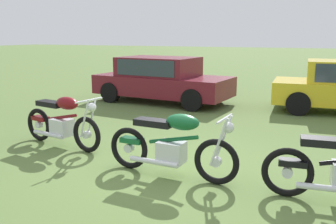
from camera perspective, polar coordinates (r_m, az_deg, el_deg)
The scene contains 4 objects.
ground_plane at distance 6.05m, azimuth 0.72°, elevation -8.73°, with size 120.00×120.00×0.00m, color #567038.
motorcycle_maroon at distance 7.38m, azimuth -15.98°, elevation -1.41°, with size 2.02×0.67×1.02m.
motorcycle_green at distance 5.60m, azimuth 0.54°, elevation -5.08°, with size 2.15×0.64×1.02m.
car_burgundy at distance 11.82m, azimuth -1.09°, elevation 5.35°, with size 4.41×2.18×1.43m.
Camera 1 is at (2.27, -5.19, 2.11)m, focal length 39.75 mm.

